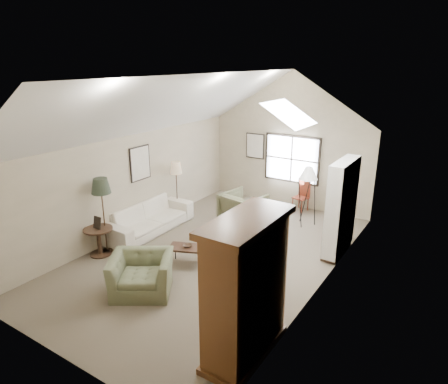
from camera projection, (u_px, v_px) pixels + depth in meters
The scene contains 18 objects.
room_shell at pixel (213, 113), 8.14m from camera, with size 5.01×8.01×4.00m.
window at pixel (292, 159), 11.81m from camera, with size 1.72×0.08×1.42m, color black.
skylight at pixel (290, 112), 8.19m from camera, with size 0.80×1.20×0.52m, color white, non-canonical shape.
wall_art at pixel (197, 155), 11.12m from camera, with size 1.97×3.71×0.88m.
armoire at pixel (246, 289), 5.78m from camera, with size 0.60×1.50×2.20m, color brown.
tv_alcove at pixel (342, 206), 8.87m from camera, with size 0.32×1.30×2.10m, color white.
media_console at pixel (337, 241), 9.15m from camera, with size 0.34×1.18×0.60m, color #382316.
tv_panel at pixel (340, 216), 8.95m from camera, with size 0.05×0.90×0.55m, color black.
sofa at pixel (148, 217), 10.31m from camera, with size 2.60×1.01×0.76m, color white.
armchair_near at pixel (142, 274), 7.60m from camera, with size 1.14×0.99×0.74m, color #6B6F4E.
armchair_far at pixel (243, 210), 10.58m from camera, with size 1.00×1.03×0.93m, color #6F6F4E.
coffee_table at pixel (188, 255), 8.69m from camera, with size 0.79×0.44×0.40m, color #331F14.
bowl at pixel (187, 246), 8.62m from camera, with size 0.19×0.19×0.05m, color #392717.
side_table at pixel (99, 242), 9.05m from camera, with size 0.65×0.65×0.65m, color #382217.
side_chair at pixel (301, 195), 11.67m from camera, with size 0.38×0.38×0.98m, color maroon.
tripod_lamp at pixel (307, 196), 10.53m from camera, with size 0.48×0.48×1.65m, color silver, non-canonical shape.
dark_lamp at pixel (104, 215), 9.03m from camera, with size 0.43×0.43×1.81m, color #262D20, non-canonical shape.
tan_lamp at pixel (177, 189), 11.13m from camera, with size 0.33×0.33×1.63m, color tan, non-canonical shape.
Camera 1 is at (4.64, -6.81, 4.26)m, focal length 32.00 mm.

